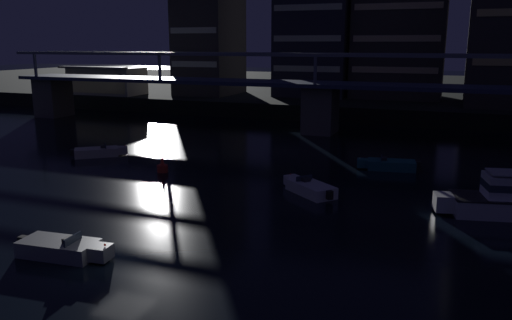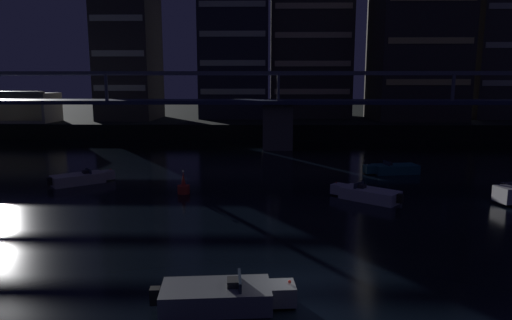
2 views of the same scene
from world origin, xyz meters
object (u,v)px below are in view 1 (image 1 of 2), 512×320
(speedboat_near_center, at_px, (389,165))
(channel_buoy, at_px, (162,166))
(waterfront_pavilion, at_px, (107,81))
(tower_west_tall, at_px, (316,23))
(tower_central, at_px, (400,23))
(tower_west_low, at_px, (209,14))
(river_bridge, at_px, (321,96))
(speedboat_mid_left, at_px, (63,248))
(speedboat_far_left, at_px, (309,188))
(speedboat_mid_center, at_px, (99,152))

(speedboat_near_center, xyz_separation_m, channel_buoy, (-17.44, -7.72, 0.06))
(channel_buoy, bearing_deg, waterfront_pavilion, 132.28)
(tower_west_tall, bearing_deg, tower_central, 5.91)
(tower_west_low, distance_m, waterfront_pavilion, 20.29)
(river_bridge, xyz_separation_m, tower_west_low, (-23.70, 18.61, 10.73))
(speedboat_mid_left, bearing_deg, waterfront_pavilion, 125.10)
(river_bridge, distance_m, speedboat_near_center, 18.95)
(waterfront_pavilion, bearing_deg, speedboat_near_center, -29.09)
(river_bridge, xyz_separation_m, speedboat_far_left, (5.51, -24.91, -4.03))
(tower_west_tall, bearing_deg, speedboat_near_center, -66.33)
(river_bridge, xyz_separation_m, waterfront_pavilion, (-39.56, 11.91, -0.01))
(river_bridge, distance_m, speedboat_far_left, 25.83)
(speedboat_mid_left, bearing_deg, speedboat_far_left, 60.36)
(tower_west_low, height_order, speedboat_mid_center, tower_west_low)
(speedboat_mid_left, bearing_deg, river_bridge, 85.60)
(tower_west_low, bearing_deg, waterfront_pavilion, -157.12)
(tower_west_low, distance_m, channel_buoy, 47.32)
(speedboat_mid_left, bearing_deg, channel_buoy, 104.86)
(tower_west_low, relative_size, tower_central, 1.14)
(waterfront_pavilion, relative_size, speedboat_far_left, 2.69)
(tower_west_tall, bearing_deg, waterfront_pavilion, -162.30)
(tower_west_tall, relative_size, speedboat_near_center, 4.43)
(speedboat_near_center, bearing_deg, river_bridge, 122.47)
(waterfront_pavilion, bearing_deg, speedboat_mid_left, -54.90)
(speedboat_near_center, distance_m, channel_buoy, 19.07)
(waterfront_pavilion, distance_m, channel_buoy, 47.82)
(tower_central, relative_size, waterfront_pavilion, 1.86)
(tower_central, height_order, speedboat_mid_center, tower_central)
(speedboat_far_left, distance_m, channel_buoy, 13.10)
(waterfront_pavilion, bearing_deg, speedboat_mid_center, -54.18)
(tower_west_low, xyz_separation_m, speedboat_near_center, (33.64, -34.23, -14.76))
(speedboat_mid_left, height_order, speedboat_far_left, same)
(tower_central, xyz_separation_m, speedboat_near_center, (3.75, -39.36, -13.18))
(speedboat_mid_center, xyz_separation_m, speedboat_far_left, (21.89, -4.69, 0.00))
(speedboat_mid_left, xyz_separation_m, speedboat_mid_center, (-13.30, 19.79, 0.00))
(waterfront_pavilion, bearing_deg, tower_west_low, 22.88)
(tower_central, bearing_deg, speedboat_mid_left, -98.28)
(tower_central, height_order, speedboat_far_left, tower_central)
(river_bridge, relative_size, speedboat_mid_left, 16.49)
(channel_buoy, bearing_deg, speedboat_near_center, 23.89)
(river_bridge, height_order, tower_west_tall, tower_west_tall)
(tower_west_low, xyz_separation_m, waterfront_pavilion, (-15.86, -6.69, -10.74))
(waterfront_pavilion, distance_m, speedboat_mid_center, 39.82)
(tower_west_low, distance_m, speedboat_mid_center, 42.17)
(tower_central, distance_m, channel_buoy, 50.75)
(speedboat_near_center, height_order, speedboat_far_left, same)
(tower_west_low, height_order, speedboat_far_left, tower_west_low)
(tower_west_low, height_order, tower_west_tall, tower_west_low)
(tower_west_low, height_order, waterfront_pavilion, tower_west_low)
(tower_west_tall, distance_m, speedboat_near_center, 43.57)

